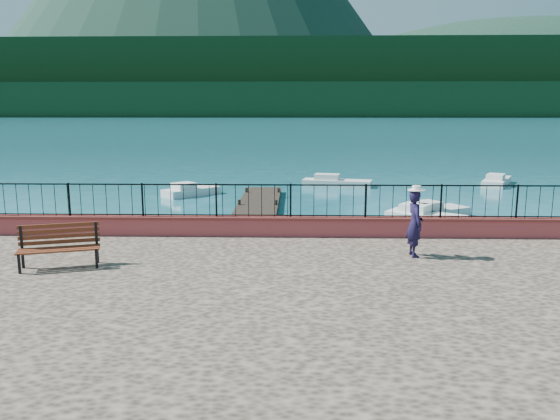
# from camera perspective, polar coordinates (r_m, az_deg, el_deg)

# --- Properties ---
(ground) EXTENTS (2000.00, 2000.00, 0.00)m
(ground) POSITION_cam_1_polar(r_m,az_deg,el_deg) (13.10, 2.28, -11.59)
(ground) COLOR #19596B
(ground) RESTS_ON ground
(parapet) EXTENTS (28.00, 0.46, 0.58)m
(parapet) POSITION_cam_1_polar(r_m,az_deg,el_deg) (16.21, 2.17, -1.72)
(parapet) COLOR #A73F3C
(parapet) RESTS_ON promenade
(railing) EXTENTS (27.00, 0.05, 0.95)m
(railing) POSITION_cam_1_polar(r_m,az_deg,el_deg) (16.06, 2.19, 0.95)
(railing) COLOR black
(railing) RESTS_ON parapet
(dock) EXTENTS (2.00, 16.00, 0.30)m
(dock) POSITION_cam_1_polar(r_m,az_deg,el_deg) (24.67, -2.68, -0.61)
(dock) COLOR #2D231C
(dock) RESTS_ON ground
(far_forest) EXTENTS (900.00, 60.00, 18.00)m
(far_forest) POSITION_cam_1_polar(r_m,az_deg,el_deg) (312.16, 1.66, 11.37)
(far_forest) COLOR black
(far_forest) RESTS_ON ground
(foothills) EXTENTS (900.00, 120.00, 44.00)m
(foothills) POSITION_cam_1_polar(r_m,az_deg,el_deg) (372.52, 1.67, 13.25)
(foothills) COLOR black
(foothills) RESTS_ON ground
(companion_hill) EXTENTS (448.00, 384.00, 180.00)m
(companion_hill) POSITION_cam_1_polar(r_m,az_deg,el_deg) (613.05, 22.97, 9.34)
(companion_hill) COLOR #142D23
(companion_hill) RESTS_ON ground
(park_bench) EXTENTS (1.94, 1.12, 1.02)m
(park_bench) POSITION_cam_1_polar(r_m,az_deg,el_deg) (14.02, -22.04, -4.40)
(park_bench) COLOR black
(park_bench) RESTS_ON promenade
(person) EXTENTS (0.47, 0.66, 1.71)m
(person) POSITION_cam_1_polar(r_m,az_deg,el_deg) (14.29, 13.91, -1.39)
(person) COLOR black
(person) RESTS_ON promenade
(hat) EXTENTS (0.44, 0.44, 0.12)m
(hat) POSITION_cam_1_polar(r_m,az_deg,el_deg) (14.13, 14.07, 2.24)
(hat) COLOR white
(hat) RESTS_ON person
(boat_0) EXTENTS (4.35, 3.24, 0.80)m
(boat_0) POSITION_cam_1_polar(r_m,az_deg,el_deg) (20.97, -11.78, -2.14)
(boat_0) COLOR silver
(boat_0) RESTS_ON ground
(boat_1) EXTENTS (3.46, 2.99, 0.80)m
(boat_1) POSITION_cam_1_polar(r_m,az_deg,el_deg) (24.67, 14.99, -0.37)
(boat_1) COLOR white
(boat_1) RESTS_ON ground
(boat_2) EXTENTS (3.52, 2.80, 0.80)m
(boat_2) POSITION_cam_1_polar(r_m,az_deg,el_deg) (25.99, 15.84, 0.13)
(boat_2) COLOR silver
(boat_2) RESTS_ON ground
(boat_3) EXTENTS (3.24, 3.22, 0.80)m
(boat_3) POSITION_cam_1_polar(r_m,az_deg,el_deg) (31.71, -9.25, 2.24)
(boat_3) COLOR silver
(boat_3) RESTS_ON ground
(boat_4) EXTENTS (4.53, 2.23, 0.80)m
(boat_4) POSITION_cam_1_polar(r_m,az_deg,el_deg) (35.09, 5.98, 3.12)
(boat_4) COLOR silver
(boat_4) RESTS_ON ground
(boat_5) EXTENTS (3.06, 4.20, 0.80)m
(boat_5) POSITION_cam_1_polar(r_m,az_deg,el_deg) (38.25, 21.72, 3.04)
(boat_5) COLOR silver
(boat_5) RESTS_ON ground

